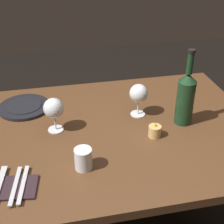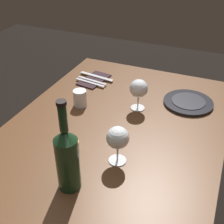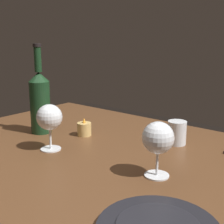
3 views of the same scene
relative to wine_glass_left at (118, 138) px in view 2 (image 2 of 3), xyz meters
The scene contains 11 objects.
dining_table 0.27m from the wine_glass_left, 29.39° to the left, with size 1.30×0.90×0.74m.
wine_glass_left is the anchor object (origin of this frame).
wine_glass_right 0.37m from the wine_glass_left, ahead, with size 0.08×0.08×0.15m.
wine_bottle 0.20m from the wine_glass_left, 149.94° to the left, with size 0.08×0.08×0.33m.
water_tumbler 0.43m from the wine_glass_left, 46.91° to the left, with size 0.06×0.06×0.08m.
votive_candle 0.20m from the wine_glass_left, 96.62° to the left, with size 0.05×0.05×0.07m.
dinner_plate 0.54m from the wine_glass_left, 17.92° to the right, with size 0.24×0.24×0.02m.
folded_napkin 0.66m from the wine_glass_left, 33.41° to the left, with size 0.20×0.14×0.01m.
fork_inner 0.64m from the wine_glass_left, 34.65° to the left, with size 0.04×0.18×0.00m.
fork_outer 0.62m from the wine_glass_left, 35.98° to the left, with size 0.04×0.18×0.00m.
table_knife 0.69m from the wine_glass_left, 32.02° to the left, with size 0.05×0.21×0.00m.
Camera 2 is at (-0.91, -0.39, 1.49)m, focal length 47.45 mm.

